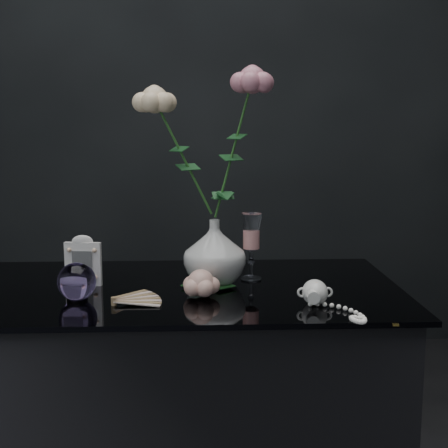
{
  "coord_description": "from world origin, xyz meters",
  "views": [
    {
      "loc": [
        0.04,
        -1.41,
        1.15
      ],
      "look_at": [
        0.1,
        0.01,
        0.92
      ],
      "focal_mm": 50.0,
      "sensor_mm": 36.0,
      "label": 1
    }
  ],
  "objects_px": {
    "vase": "(215,252)",
    "paperweight": "(77,282)",
    "picture_frame": "(83,260)",
    "loose_rose": "(201,283)",
    "wine_glass": "(251,247)",
    "pearl_jar": "(315,291)"
  },
  "relations": [
    {
      "from": "picture_frame",
      "to": "wine_glass",
      "type": "bearing_deg",
      "value": 12.66
    },
    {
      "from": "picture_frame",
      "to": "pearl_jar",
      "type": "xyz_separation_m",
      "value": [
        0.53,
        -0.18,
        -0.03
      ]
    },
    {
      "from": "vase",
      "to": "loose_rose",
      "type": "height_order",
      "value": "vase"
    },
    {
      "from": "picture_frame",
      "to": "loose_rose",
      "type": "xyz_separation_m",
      "value": [
        0.28,
        -0.12,
        -0.03
      ]
    },
    {
      "from": "vase",
      "to": "paperweight",
      "type": "distance_m",
      "value": 0.34
    },
    {
      "from": "paperweight",
      "to": "pearl_jar",
      "type": "distance_m",
      "value": 0.53
    },
    {
      "from": "picture_frame",
      "to": "pearl_jar",
      "type": "bearing_deg",
      "value": -11.58
    },
    {
      "from": "wine_glass",
      "to": "pearl_jar",
      "type": "relative_size",
      "value": 0.83
    },
    {
      "from": "vase",
      "to": "picture_frame",
      "type": "bearing_deg",
      "value": -179.85
    },
    {
      "from": "vase",
      "to": "pearl_jar",
      "type": "bearing_deg",
      "value": -40.47
    },
    {
      "from": "wine_glass",
      "to": "picture_frame",
      "type": "height_order",
      "value": "wine_glass"
    },
    {
      "from": "vase",
      "to": "loose_rose",
      "type": "xyz_separation_m",
      "value": [
        -0.03,
        -0.12,
        -0.05
      ]
    },
    {
      "from": "picture_frame",
      "to": "loose_rose",
      "type": "relative_size",
      "value": 0.66
    },
    {
      "from": "vase",
      "to": "picture_frame",
      "type": "xyz_separation_m",
      "value": [
        -0.32,
        -0.0,
        -0.02
      ]
    },
    {
      "from": "paperweight",
      "to": "loose_rose",
      "type": "height_order",
      "value": "paperweight"
    },
    {
      "from": "loose_rose",
      "to": "pearl_jar",
      "type": "distance_m",
      "value": 0.26
    },
    {
      "from": "picture_frame",
      "to": "paperweight",
      "type": "relative_size",
      "value": 1.45
    },
    {
      "from": "wine_glass",
      "to": "paperweight",
      "type": "xyz_separation_m",
      "value": [
        -0.4,
        -0.17,
        -0.04
      ]
    },
    {
      "from": "pearl_jar",
      "to": "paperweight",
      "type": "bearing_deg",
      "value": 175.39
    },
    {
      "from": "loose_rose",
      "to": "pearl_jar",
      "type": "height_order",
      "value": "loose_rose"
    },
    {
      "from": "vase",
      "to": "picture_frame",
      "type": "distance_m",
      "value": 0.32
    },
    {
      "from": "paperweight",
      "to": "loose_rose",
      "type": "distance_m",
      "value": 0.28
    }
  ]
}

